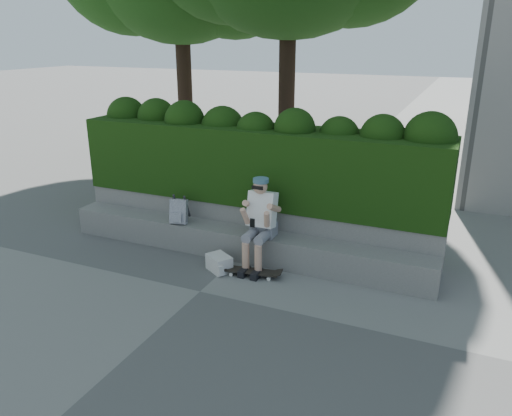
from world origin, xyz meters
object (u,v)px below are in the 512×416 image
at_px(person, 260,220).
at_px(backpack_plaid, 179,211).
at_px(skateboard, 251,271).
at_px(backpack_ground, 219,263).

xyz_separation_m(person, backpack_plaid, (-1.46, 0.08, -0.11)).
bearing_deg(person, skateboard, -88.69).
height_order(skateboard, backpack_ground, backpack_ground).
bearing_deg(backpack_ground, person, 69.20).
distance_m(person, backpack_plaid, 1.47).
relative_size(person, backpack_ground, 3.72).
xyz_separation_m(backpack_plaid, backpack_ground, (0.96, -0.47, -0.53)).
bearing_deg(backpack_plaid, person, -18.68).
bearing_deg(backpack_ground, skateboard, 35.12).
distance_m(person, skateboard, 0.77).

